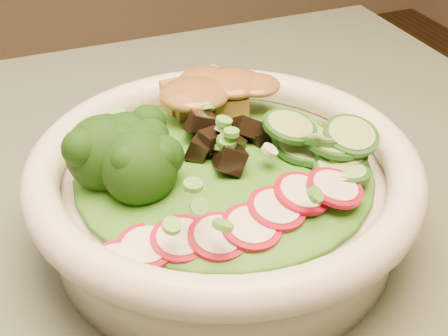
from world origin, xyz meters
name	(u,v)px	position (x,y,z in m)	size (l,w,h in m)	color
salad_bowl	(224,191)	(0.22, 0.00, 0.79)	(0.29, 0.29, 0.08)	silver
lettuce_bed	(224,167)	(0.22, 0.00, 0.81)	(0.22, 0.22, 0.03)	#1E6314
broccoli_florets	(130,157)	(0.16, 0.01, 0.83)	(0.09, 0.08, 0.05)	black
radish_slices	(247,223)	(0.21, -0.07, 0.82)	(0.12, 0.04, 0.02)	maroon
cucumber_slices	(319,144)	(0.29, -0.02, 0.83)	(0.08, 0.08, 0.04)	#A1C26B
mushroom_heap	(221,140)	(0.22, 0.01, 0.83)	(0.08, 0.08, 0.04)	black
tofu_cubes	(213,106)	(0.24, 0.07, 0.83)	(0.10, 0.06, 0.04)	#A16135
peanut_sauce	(212,91)	(0.24, 0.07, 0.84)	(0.08, 0.06, 0.02)	brown
scallion_garnish	(224,136)	(0.22, 0.00, 0.84)	(0.21, 0.21, 0.03)	#55A53A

